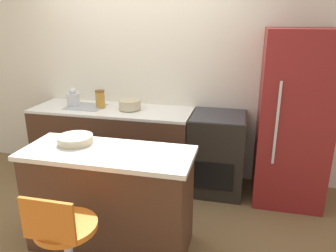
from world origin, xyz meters
TOP-DOWN VIEW (x-y plane):
  - ground_plane at (0.00, 0.00)m, footprint 14.00×14.00m
  - wall_back at (0.00, 0.69)m, footprint 8.00×0.06m
  - back_counter at (-0.29, 0.34)m, footprint 1.90×0.64m
  - kitchen_island at (0.18, -0.87)m, footprint 1.41×0.57m
  - oven_range at (0.98, 0.34)m, footprint 0.60×0.65m
  - refrigerator at (1.75, 0.32)m, footprint 0.70×0.70m
  - stool_chair at (0.14, -1.52)m, footprint 0.42×0.42m
  - kettle at (-0.78, 0.35)m, footprint 0.15×0.15m
  - mixing_bowl at (-0.06, 0.35)m, footprint 0.26×0.26m
  - canister_jar at (-0.43, 0.35)m, footprint 0.11×0.11m
  - fruit_bowl at (-0.15, -0.77)m, footprint 0.30×0.30m

SIDE VIEW (x-z plane):
  - ground_plane at x=0.00m, z-range 0.00..0.00m
  - stool_chair at x=0.14m, z-range -0.01..0.89m
  - back_counter at x=-0.29m, z-range 0.00..0.89m
  - kitchen_island at x=0.18m, z-range 0.00..0.89m
  - oven_range at x=0.98m, z-range 0.00..0.90m
  - refrigerator at x=1.75m, z-range 0.00..1.82m
  - fruit_bowl at x=-0.15m, z-range 0.89..0.96m
  - mixing_bowl at x=-0.06m, z-range 0.90..1.00m
  - kettle at x=-0.78m, z-range 0.88..1.10m
  - canister_jar at x=-0.43m, z-range 0.90..1.10m
  - wall_back at x=0.00m, z-range 0.00..2.60m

